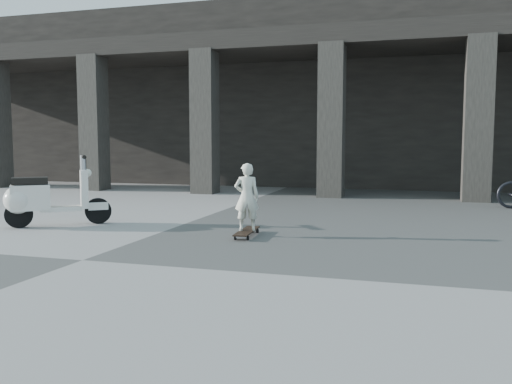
# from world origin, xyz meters

# --- Properties ---
(ground) EXTENTS (90.00, 90.00, 0.00)m
(ground) POSITION_xyz_m (0.00, 0.00, 0.00)
(ground) COLOR #484745
(ground) RESTS_ON ground
(colonnade) EXTENTS (28.00, 8.82, 6.00)m
(colonnade) POSITION_xyz_m (-0.00, 13.77, 3.03)
(colonnade) COLOR black
(colonnade) RESTS_ON ground
(longboard) EXTENTS (0.27, 0.94, 0.09)m
(longboard) POSITION_xyz_m (1.45, 2.21, 0.07)
(longboard) COLOR black
(longboard) RESTS_ON ground
(child) EXTENTS (0.44, 0.36, 1.05)m
(child) POSITION_xyz_m (1.45, 2.21, 0.62)
(child) COLOR silver
(child) RESTS_ON longboard
(scooter) EXTENTS (1.48, 1.24, 1.24)m
(scooter) POSITION_xyz_m (-2.27, 2.09, 0.49)
(scooter) COLOR black
(scooter) RESTS_ON ground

